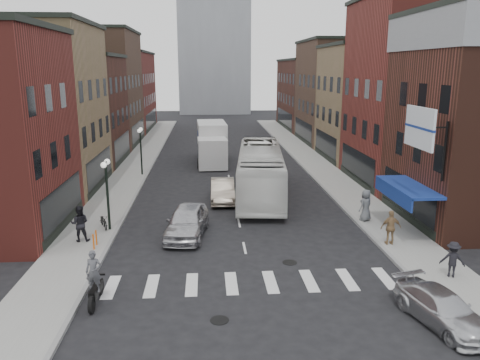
# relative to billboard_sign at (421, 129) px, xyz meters

# --- Properties ---
(ground) EXTENTS (160.00, 160.00, 0.00)m
(ground) POSITION_rel_billboard_sign_xyz_m (-8.59, -0.50, -6.13)
(ground) COLOR black
(ground) RESTS_ON ground
(sidewalk_left) EXTENTS (3.00, 74.00, 0.15)m
(sidewalk_left) POSITION_rel_billboard_sign_xyz_m (-17.09, 21.50, -6.06)
(sidewalk_left) COLOR gray
(sidewalk_left) RESTS_ON ground
(sidewalk_right) EXTENTS (3.00, 74.00, 0.15)m
(sidewalk_right) POSITION_rel_billboard_sign_xyz_m (-0.09, 21.50, -6.06)
(sidewalk_right) COLOR gray
(sidewalk_right) RESTS_ON ground
(curb_left) EXTENTS (0.20, 74.00, 0.16)m
(curb_left) POSITION_rel_billboard_sign_xyz_m (-15.59, 21.50, -6.13)
(curb_left) COLOR gray
(curb_left) RESTS_ON ground
(curb_right) EXTENTS (0.20, 74.00, 0.16)m
(curb_right) POSITION_rel_billboard_sign_xyz_m (-1.59, 21.50, -6.13)
(curb_right) COLOR gray
(curb_right) RESTS_ON ground
(crosswalk_stripes) EXTENTS (12.00, 2.20, 0.01)m
(crosswalk_stripes) POSITION_rel_billboard_sign_xyz_m (-8.59, -3.50, -6.13)
(crosswalk_stripes) COLOR silver
(crosswalk_stripes) RESTS_ON ground
(bldg_left_mid_a) EXTENTS (10.30, 10.20, 12.30)m
(bldg_left_mid_a) POSITION_rel_billboard_sign_xyz_m (-23.58, 13.50, 0.02)
(bldg_left_mid_a) COLOR #9A8055
(bldg_left_mid_a) RESTS_ON ground
(bldg_left_mid_b) EXTENTS (10.30, 10.20, 10.30)m
(bldg_left_mid_b) POSITION_rel_billboard_sign_xyz_m (-23.58, 23.50, -0.98)
(bldg_left_mid_b) COLOR #412017
(bldg_left_mid_b) RESTS_ON ground
(bldg_left_far_a) EXTENTS (10.30, 12.20, 13.30)m
(bldg_left_far_a) POSITION_rel_billboard_sign_xyz_m (-23.58, 34.50, 0.52)
(bldg_left_far_a) COLOR brown
(bldg_left_far_a) RESTS_ON ground
(bldg_left_far_b) EXTENTS (10.30, 16.20, 11.30)m
(bldg_left_far_b) POSITION_rel_billboard_sign_xyz_m (-23.58, 48.50, -0.48)
(bldg_left_far_b) COLOR maroon
(bldg_left_far_b) RESTS_ON ground
(bldg_right_mid_a) EXTENTS (10.30, 10.20, 14.30)m
(bldg_right_mid_a) POSITION_rel_billboard_sign_xyz_m (6.41, 13.50, 1.02)
(bldg_right_mid_a) COLOR maroon
(bldg_right_mid_a) RESTS_ON ground
(bldg_right_mid_b) EXTENTS (10.30, 10.20, 11.30)m
(bldg_right_mid_b) POSITION_rel_billboard_sign_xyz_m (6.41, 23.50, -0.48)
(bldg_right_mid_b) COLOR #9A8055
(bldg_right_mid_b) RESTS_ON ground
(bldg_right_far_a) EXTENTS (10.30, 12.20, 12.30)m
(bldg_right_far_a) POSITION_rel_billboard_sign_xyz_m (6.41, 34.50, 0.02)
(bldg_right_far_a) COLOR brown
(bldg_right_far_a) RESTS_ON ground
(bldg_right_far_b) EXTENTS (10.30, 16.20, 10.30)m
(bldg_right_far_b) POSITION_rel_billboard_sign_xyz_m (6.41, 48.50, -0.98)
(bldg_right_far_b) COLOR #412017
(bldg_right_far_b) RESTS_ON ground
(awning_blue) EXTENTS (1.80, 5.00, 0.78)m
(awning_blue) POSITION_rel_billboard_sign_xyz_m (0.34, 2.00, -3.50)
(awning_blue) COLOR navy
(awning_blue) RESTS_ON ground
(billboard_sign) EXTENTS (1.52, 3.00, 3.70)m
(billboard_sign) POSITION_rel_billboard_sign_xyz_m (0.00, 0.00, 0.00)
(billboard_sign) COLOR black
(billboard_sign) RESTS_ON ground
(streetlamp_near) EXTENTS (0.32, 1.22, 4.11)m
(streetlamp_near) POSITION_rel_billboard_sign_xyz_m (-15.99, 3.50, -3.22)
(streetlamp_near) COLOR black
(streetlamp_near) RESTS_ON ground
(streetlamp_far) EXTENTS (0.32, 1.22, 4.11)m
(streetlamp_far) POSITION_rel_billboard_sign_xyz_m (-15.99, 17.50, -3.22)
(streetlamp_far) COLOR black
(streetlamp_far) RESTS_ON ground
(bike_rack) EXTENTS (0.08, 0.68, 0.80)m
(bike_rack) POSITION_rel_billboard_sign_xyz_m (-16.19, 0.80, -5.58)
(bike_rack) COLOR #D8590C
(bike_rack) RESTS_ON sidewalk_left
(box_truck) EXTENTS (2.93, 8.88, 3.82)m
(box_truck) POSITION_rel_billboard_sign_xyz_m (-9.92, 22.85, -4.24)
(box_truck) COLOR silver
(box_truck) RESTS_ON ground
(motorcycle_rider) EXTENTS (0.62, 2.19, 2.23)m
(motorcycle_rider) POSITION_rel_billboard_sign_xyz_m (-14.89, -4.91, -5.09)
(motorcycle_rider) COLOR black
(motorcycle_rider) RESTS_ON ground
(transit_bus) EXTENTS (4.37, 13.23, 3.62)m
(transit_bus) POSITION_rel_billboard_sign_xyz_m (-6.63, 10.47, -4.32)
(transit_bus) COLOR white
(transit_bus) RESTS_ON ground
(sedan_left_near) EXTENTS (2.64, 5.17, 1.69)m
(sedan_left_near) POSITION_rel_billboard_sign_xyz_m (-11.60, 2.50, -5.29)
(sedan_left_near) COLOR silver
(sedan_left_near) RESTS_ON ground
(sedan_left_far) EXTENTS (1.69, 4.62, 1.51)m
(sedan_left_far) POSITION_rel_billboard_sign_xyz_m (-9.39, 9.30, -5.38)
(sedan_left_far) COLOR #B4A592
(sedan_left_far) RESTS_ON ground
(curb_car) EXTENTS (2.64, 4.44, 1.21)m
(curb_car) POSITION_rel_billboard_sign_xyz_m (-2.09, -7.30, -5.53)
(curb_car) COLOR silver
(curb_car) RESTS_ON ground
(parked_bicycle) EXTENTS (1.11, 1.65, 0.82)m
(parked_bicycle) POSITION_rel_billboard_sign_xyz_m (-16.36, 3.78, -5.57)
(parked_bicycle) COLOR black
(parked_bicycle) RESTS_ON sidewalk_left
(ped_left_solo) EXTENTS (0.97, 0.59, 1.93)m
(ped_left_solo) POSITION_rel_billboard_sign_xyz_m (-17.13, 1.74, -5.02)
(ped_left_solo) COLOR black
(ped_left_solo) RESTS_ON sidewalk_left
(ped_right_a) EXTENTS (1.15, 0.88, 1.60)m
(ped_right_a) POSITION_rel_billboard_sign_xyz_m (0.13, -3.82, -5.18)
(ped_right_a) COLOR black
(ped_right_a) RESTS_ON sidewalk_right
(ped_right_b) EXTENTS (1.06, 0.54, 1.81)m
(ped_right_b) POSITION_rel_billboard_sign_xyz_m (-1.08, 0.11, -5.08)
(ped_right_b) COLOR #906F49
(ped_right_b) RESTS_ON sidewalk_right
(ped_right_c) EXTENTS (1.11, 1.03, 1.91)m
(ped_right_c) POSITION_rel_billboard_sign_xyz_m (-1.08, 3.96, -5.03)
(ped_right_c) COLOR #5C5F64
(ped_right_c) RESTS_ON sidewalk_right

